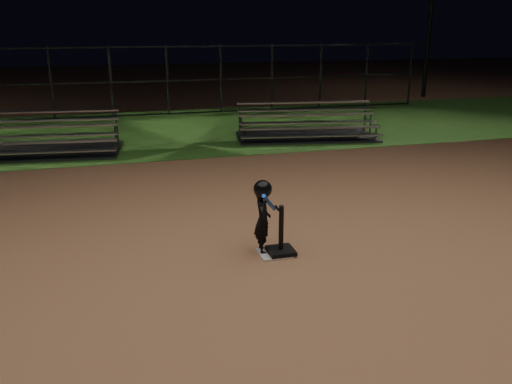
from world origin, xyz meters
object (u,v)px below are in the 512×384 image
object	(u,v)px
home_plate	(274,253)
batting_tee	(281,244)
bleacher_right	(307,131)
child_batter	(263,214)
bleacher_left	(36,146)

from	to	relation	value
home_plate	batting_tee	world-z (taller)	batting_tee
home_plate	bleacher_right	bearing A→B (deg)	65.95
child_batter	bleacher_right	xyz separation A→B (m)	(3.57, 7.56, -0.38)
bleacher_left	bleacher_right	bearing A→B (deg)	6.43
home_plate	batting_tee	size ratio (longest dim) A/B	0.62
batting_tee	child_batter	bearing A→B (deg)	146.43
bleacher_left	bleacher_right	size ratio (longest dim) A/B	1.02
batting_tee	child_batter	world-z (taller)	child_batter
home_plate	bleacher_right	distance (m)	8.42
home_plate	bleacher_left	xyz separation A→B (m)	(-4.05, 7.66, 0.20)
bleacher_left	bleacher_right	distance (m)	7.47
batting_tee	child_batter	distance (m)	0.52
home_plate	bleacher_right	size ratio (longest dim) A/B	0.10
bleacher_right	child_batter	bearing A→B (deg)	-105.84
bleacher_right	home_plate	bearing A→B (deg)	-104.60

